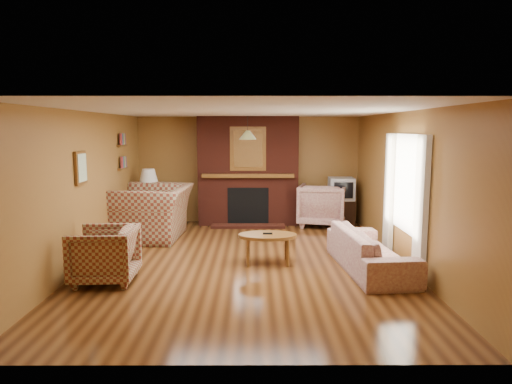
{
  "coord_description": "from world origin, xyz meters",
  "views": [
    {
      "loc": [
        0.15,
        -7.13,
        2.13
      ],
      "look_at": [
        0.17,
        0.6,
        1.05
      ],
      "focal_mm": 32.0,
      "sensor_mm": 36.0,
      "label": 1
    }
  ],
  "objects_px": {
    "coffee_table": "(268,238)",
    "table_lamp": "(149,182)",
    "side_table": "(150,214)",
    "floral_sofa": "(370,250)",
    "fireplace": "(248,172)",
    "plaid_loveseat": "(153,212)",
    "tv_stand": "(341,213)",
    "crt_tv": "(341,189)",
    "floral_armchair": "(323,205)",
    "plaid_armchair": "(104,255)"
  },
  "relations": [
    {
      "from": "side_table",
      "to": "crt_tv",
      "type": "distance_m",
      "value": 4.19
    },
    {
      "from": "side_table",
      "to": "plaid_loveseat",
      "type": "bearing_deg",
      "value": -72.68
    },
    {
      "from": "fireplace",
      "to": "floral_sofa",
      "type": "height_order",
      "value": "fireplace"
    },
    {
      "from": "floral_sofa",
      "to": "coffee_table",
      "type": "xyz_separation_m",
      "value": [
        -1.55,
        0.34,
        0.11
      ]
    },
    {
      "from": "side_table",
      "to": "coffee_table",
      "type": "bearing_deg",
      "value": -45.89
    },
    {
      "from": "plaid_armchair",
      "to": "side_table",
      "type": "bearing_deg",
      "value": -179.65
    },
    {
      "from": "plaid_loveseat",
      "to": "floral_sofa",
      "type": "height_order",
      "value": "plaid_loveseat"
    },
    {
      "from": "fireplace",
      "to": "floral_armchair",
      "type": "xyz_separation_m",
      "value": [
        1.64,
        -0.21,
        -0.72
      ]
    },
    {
      "from": "floral_sofa",
      "to": "tv_stand",
      "type": "distance_m",
      "value": 3.22
    },
    {
      "from": "fireplace",
      "to": "floral_armchair",
      "type": "distance_m",
      "value": 1.8
    },
    {
      "from": "fireplace",
      "to": "tv_stand",
      "type": "bearing_deg",
      "value": -5.15
    },
    {
      "from": "table_lamp",
      "to": "crt_tv",
      "type": "bearing_deg",
      "value": 4.74
    },
    {
      "from": "fireplace",
      "to": "plaid_loveseat",
      "type": "xyz_separation_m",
      "value": [
        -1.85,
        -1.34,
        -0.67
      ]
    },
    {
      "from": "side_table",
      "to": "table_lamp",
      "type": "distance_m",
      "value": 0.68
    },
    {
      "from": "plaid_armchair",
      "to": "tv_stand",
      "type": "bearing_deg",
      "value": 131.1
    },
    {
      "from": "plaid_armchair",
      "to": "coffee_table",
      "type": "xyz_separation_m",
      "value": [
        2.3,
        0.89,
        0.03
      ]
    },
    {
      "from": "coffee_table",
      "to": "crt_tv",
      "type": "xyz_separation_m",
      "value": [
        1.7,
        2.87,
        0.4
      ]
    },
    {
      "from": "plaid_armchair",
      "to": "table_lamp",
      "type": "relative_size",
      "value": 1.34
    },
    {
      "from": "plaid_armchair",
      "to": "floral_sofa",
      "type": "relative_size",
      "value": 0.41
    },
    {
      "from": "coffee_table",
      "to": "tv_stand",
      "type": "xyz_separation_m",
      "value": [
        1.7,
        2.88,
        -0.13
      ]
    },
    {
      "from": "plaid_loveseat",
      "to": "crt_tv",
      "type": "bearing_deg",
      "value": 109.16
    },
    {
      "from": "plaid_loveseat",
      "to": "tv_stand",
      "type": "distance_m",
      "value": 4.07
    },
    {
      "from": "crt_tv",
      "to": "plaid_loveseat",
      "type": "bearing_deg",
      "value": -163.62
    },
    {
      "from": "floral_armchair",
      "to": "tv_stand",
      "type": "relative_size",
      "value": 1.78
    },
    {
      "from": "coffee_table",
      "to": "table_lamp",
      "type": "distance_m",
      "value": 3.57
    },
    {
      "from": "floral_sofa",
      "to": "floral_armchair",
      "type": "xyz_separation_m",
      "value": [
        -0.26,
        3.19,
        0.16
      ]
    },
    {
      "from": "table_lamp",
      "to": "tv_stand",
      "type": "height_order",
      "value": "table_lamp"
    },
    {
      "from": "side_table",
      "to": "fireplace",
      "type": "bearing_deg",
      "value": 14.29
    },
    {
      "from": "fireplace",
      "to": "tv_stand",
      "type": "distance_m",
      "value": 2.24
    },
    {
      "from": "fireplace",
      "to": "tv_stand",
      "type": "height_order",
      "value": "fireplace"
    },
    {
      "from": "table_lamp",
      "to": "crt_tv",
      "type": "relative_size",
      "value": 1.18
    },
    {
      "from": "floral_armchair",
      "to": "side_table",
      "type": "relative_size",
      "value": 1.58
    },
    {
      "from": "floral_sofa",
      "to": "coffee_table",
      "type": "distance_m",
      "value": 1.59
    },
    {
      "from": "floral_sofa",
      "to": "crt_tv",
      "type": "relative_size",
      "value": 3.86
    },
    {
      "from": "plaid_armchair",
      "to": "crt_tv",
      "type": "xyz_separation_m",
      "value": [
        4.0,
        3.76,
        0.43
      ]
    },
    {
      "from": "table_lamp",
      "to": "tv_stand",
      "type": "xyz_separation_m",
      "value": [
        4.15,
        0.35,
        -0.72
      ]
    },
    {
      "from": "floral_armchair",
      "to": "coffee_table",
      "type": "distance_m",
      "value": 3.14
    },
    {
      "from": "floral_armchair",
      "to": "crt_tv",
      "type": "height_order",
      "value": "crt_tv"
    },
    {
      "from": "plaid_loveseat",
      "to": "table_lamp",
      "type": "height_order",
      "value": "table_lamp"
    },
    {
      "from": "fireplace",
      "to": "crt_tv",
      "type": "relative_size",
      "value": 4.42
    },
    {
      "from": "floral_sofa",
      "to": "table_lamp",
      "type": "xyz_separation_m",
      "value": [
        -4.0,
        2.86,
        0.7
      ]
    },
    {
      "from": "floral_sofa",
      "to": "table_lamp",
      "type": "bearing_deg",
      "value": 49.47
    },
    {
      "from": "side_table",
      "to": "floral_sofa",
      "type": "bearing_deg",
      "value": -35.59
    },
    {
      "from": "coffee_table",
      "to": "plaid_loveseat",
      "type": "bearing_deg",
      "value": 141.89
    },
    {
      "from": "coffee_table",
      "to": "crt_tv",
      "type": "relative_size",
      "value": 1.71
    },
    {
      "from": "plaid_loveseat",
      "to": "side_table",
      "type": "height_order",
      "value": "plaid_loveseat"
    },
    {
      "from": "coffee_table",
      "to": "floral_sofa",
      "type": "bearing_deg",
      "value": -12.2
    },
    {
      "from": "tv_stand",
      "to": "plaid_armchair",
      "type": "bearing_deg",
      "value": -141.04
    },
    {
      "from": "fireplace",
      "to": "coffee_table",
      "type": "distance_m",
      "value": 3.18
    },
    {
      "from": "floral_armchair",
      "to": "tv_stand",
      "type": "distance_m",
      "value": 0.44
    }
  ]
}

